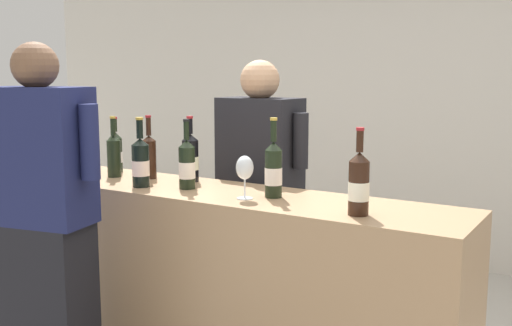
{
  "coord_description": "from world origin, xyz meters",
  "views": [
    {
      "loc": [
        1.56,
        -2.3,
        1.56
      ],
      "look_at": [
        0.14,
        0.0,
        1.15
      ],
      "focal_mm": 42.53,
      "sensor_mm": 36.0,
      "label": 1
    }
  ],
  "objects_px": {
    "wine_bottle_5": "(141,162)",
    "person_server": "(260,212)",
    "wine_bottle_0": "(359,184)",
    "wine_bottle_1": "(273,169)",
    "wine_bottle_3": "(114,154)",
    "wine_bottle_2": "(116,152)",
    "wine_glass": "(245,169)",
    "wine_bottle_7": "(187,165)",
    "wine_bottle_4": "(190,158)",
    "wine_bottle_6": "(149,155)",
    "person_guest": "(44,243)"
  },
  "relations": [
    {
      "from": "wine_bottle_1",
      "to": "wine_bottle_3",
      "type": "relative_size",
      "value": 1.1
    },
    {
      "from": "wine_bottle_0",
      "to": "wine_bottle_7",
      "type": "distance_m",
      "value": 0.91
    },
    {
      "from": "wine_bottle_2",
      "to": "wine_bottle_5",
      "type": "bearing_deg",
      "value": -31.18
    },
    {
      "from": "wine_bottle_4",
      "to": "wine_glass",
      "type": "distance_m",
      "value": 0.51
    },
    {
      "from": "person_server",
      "to": "wine_bottle_4",
      "type": "bearing_deg",
      "value": -116.37
    },
    {
      "from": "person_server",
      "to": "wine_bottle_3",
      "type": "bearing_deg",
      "value": -142.19
    },
    {
      "from": "wine_bottle_2",
      "to": "wine_glass",
      "type": "relative_size",
      "value": 1.61
    },
    {
      "from": "person_server",
      "to": "wine_bottle_2",
      "type": "bearing_deg",
      "value": -153.15
    },
    {
      "from": "wine_glass",
      "to": "wine_bottle_2",
      "type": "bearing_deg",
      "value": 167.39
    },
    {
      "from": "wine_bottle_5",
      "to": "wine_bottle_3",
      "type": "bearing_deg",
      "value": 156.56
    },
    {
      "from": "wine_bottle_3",
      "to": "person_server",
      "type": "bearing_deg",
      "value": 37.81
    },
    {
      "from": "wine_bottle_4",
      "to": "wine_bottle_6",
      "type": "distance_m",
      "value": 0.25
    },
    {
      "from": "wine_bottle_4",
      "to": "wine_glass",
      "type": "relative_size",
      "value": 1.74
    },
    {
      "from": "wine_bottle_0",
      "to": "wine_glass",
      "type": "distance_m",
      "value": 0.55
    },
    {
      "from": "wine_bottle_6",
      "to": "wine_bottle_7",
      "type": "xyz_separation_m",
      "value": [
        0.35,
        -0.12,
        -0.01
      ]
    },
    {
      "from": "wine_bottle_1",
      "to": "wine_bottle_7",
      "type": "xyz_separation_m",
      "value": [
        -0.45,
        -0.04,
        -0.01
      ]
    },
    {
      "from": "wine_bottle_6",
      "to": "person_server",
      "type": "bearing_deg",
      "value": 44.16
    },
    {
      "from": "wine_bottle_3",
      "to": "wine_bottle_5",
      "type": "height_order",
      "value": "wine_bottle_5"
    },
    {
      "from": "wine_bottle_0",
      "to": "person_server",
      "type": "xyz_separation_m",
      "value": [
        -0.83,
        0.61,
        -0.34
      ]
    },
    {
      "from": "wine_bottle_3",
      "to": "wine_bottle_5",
      "type": "distance_m",
      "value": 0.34
    },
    {
      "from": "wine_bottle_6",
      "to": "person_server",
      "type": "relative_size",
      "value": 0.21
    },
    {
      "from": "wine_bottle_2",
      "to": "wine_bottle_7",
      "type": "height_order",
      "value": "wine_bottle_7"
    },
    {
      "from": "wine_bottle_6",
      "to": "person_guest",
      "type": "bearing_deg",
      "value": -89.98
    },
    {
      "from": "wine_bottle_0",
      "to": "person_server",
      "type": "relative_size",
      "value": 0.21
    },
    {
      "from": "wine_bottle_4",
      "to": "person_guest",
      "type": "bearing_deg",
      "value": -108.27
    },
    {
      "from": "wine_bottle_1",
      "to": "wine_bottle_7",
      "type": "bearing_deg",
      "value": -174.42
    },
    {
      "from": "wine_bottle_4",
      "to": "wine_bottle_7",
      "type": "xyz_separation_m",
      "value": [
        0.1,
        -0.16,
        -0.01
      ]
    },
    {
      "from": "wine_bottle_4",
      "to": "wine_bottle_0",
      "type": "bearing_deg",
      "value": -13.15
    },
    {
      "from": "wine_bottle_6",
      "to": "wine_bottle_5",
      "type": "bearing_deg",
      "value": -58.53
    },
    {
      "from": "wine_bottle_1",
      "to": "person_server",
      "type": "relative_size",
      "value": 0.22
    },
    {
      "from": "wine_bottle_6",
      "to": "wine_glass",
      "type": "distance_m",
      "value": 0.73
    },
    {
      "from": "wine_bottle_1",
      "to": "wine_bottle_7",
      "type": "height_order",
      "value": "wine_bottle_1"
    },
    {
      "from": "wine_bottle_5",
      "to": "wine_bottle_7",
      "type": "bearing_deg",
      "value": 19.42
    },
    {
      "from": "wine_bottle_3",
      "to": "person_guest",
      "type": "height_order",
      "value": "person_guest"
    },
    {
      "from": "wine_bottle_1",
      "to": "wine_bottle_6",
      "type": "distance_m",
      "value": 0.8
    },
    {
      "from": "wine_bottle_0",
      "to": "wine_bottle_2",
      "type": "xyz_separation_m",
      "value": [
        -1.55,
        0.25,
        -0.01
      ]
    },
    {
      "from": "wine_bottle_7",
      "to": "person_guest",
      "type": "distance_m",
      "value": 0.73
    },
    {
      "from": "wine_bottle_0",
      "to": "wine_bottle_3",
      "type": "xyz_separation_m",
      "value": [
        -1.45,
        0.13,
        -0.0
      ]
    },
    {
      "from": "wine_bottle_5",
      "to": "wine_bottle_6",
      "type": "bearing_deg",
      "value": 121.47
    },
    {
      "from": "wine_bottle_7",
      "to": "wine_glass",
      "type": "relative_size",
      "value": 1.74
    },
    {
      "from": "wine_bottle_3",
      "to": "wine_bottle_4",
      "type": "relative_size",
      "value": 0.97
    },
    {
      "from": "wine_bottle_0",
      "to": "wine_bottle_1",
      "type": "xyz_separation_m",
      "value": [
        -0.45,
        0.12,
        0.0
      ]
    },
    {
      "from": "wine_bottle_6",
      "to": "wine_bottle_7",
      "type": "bearing_deg",
      "value": -19.39
    },
    {
      "from": "wine_bottle_0",
      "to": "wine_bottle_1",
      "type": "relative_size",
      "value": 0.97
    },
    {
      "from": "wine_bottle_5",
      "to": "person_server",
      "type": "xyz_separation_m",
      "value": [
        0.31,
        0.62,
        -0.34
      ]
    },
    {
      "from": "wine_bottle_0",
      "to": "wine_bottle_7",
      "type": "xyz_separation_m",
      "value": [
        -0.91,
        0.08,
        -0.01
      ]
    },
    {
      "from": "wine_bottle_3",
      "to": "person_server",
      "type": "relative_size",
      "value": 0.2
    },
    {
      "from": "wine_bottle_5",
      "to": "person_server",
      "type": "bearing_deg",
      "value": 63.66
    },
    {
      "from": "wine_bottle_6",
      "to": "wine_bottle_7",
      "type": "distance_m",
      "value": 0.37
    },
    {
      "from": "wine_bottle_4",
      "to": "wine_bottle_5",
      "type": "relative_size",
      "value": 0.99
    }
  ]
}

